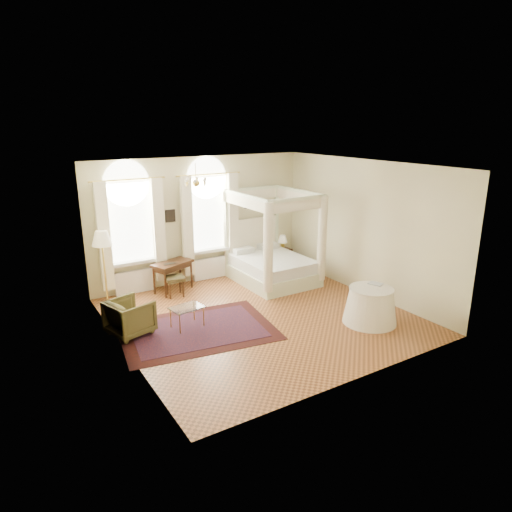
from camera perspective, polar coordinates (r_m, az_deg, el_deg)
The scene contains 18 objects.
ground at distance 10.19m, azimuth 0.59°, elevation -7.57°, with size 6.00×6.00×0.00m, color #A76230.
room_walls at distance 9.56m, azimuth 0.62°, elevation 3.33°, with size 6.00×6.00×6.00m.
window_left at distance 11.48m, azimuth -15.28°, elevation 2.47°, with size 1.62×0.27×3.29m.
window_right at distance 12.21m, azimuth -5.82°, elevation 3.79°, with size 1.62×0.27×3.29m.
chandelier at distance 10.02m, azimuth -7.51°, elevation 9.19°, with size 0.51×0.45×0.50m.
wall_pictures at distance 12.17m, azimuth -6.56°, elevation 5.66°, with size 2.54×0.03×0.39m.
canopy_bed at distance 12.19m, azimuth 2.10°, elevation -0.72°, with size 1.87×2.27×2.43m.
nightstand at distance 13.52m, azimuth 3.48°, elevation -0.21°, with size 0.39×0.35×0.55m, color #371C0F.
nightstand_lamp at distance 13.39m, azimuth 3.35°, elevation 2.04°, with size 0.28×0.28×0.41m.
writing_desk at distance 11.65m, azimuth -10.40°, elevation -1.29°, with size 1.14×0.87×0.76m.
laptop at distance 11.49m, azimuth -10.74°, elevation -0.91°, with size 0.32×0.20×0.02m, color black.
stool at distance 11.38m, azimuth -10.13°, elevation -2.95°, with size 0.50×0.50×0.50m.
armchair at distance 9.61m, azimuth -15.49°, elevation -7.37°, with size 0.78×0.81×0.73m, color #4C4520.
coffee_table at distance 9.65m, azimuth -8.64°, elevation -6.57°, with size 0.72×0.55×0.45m.
floor_lamp at distance 10.92m, azimuth -18.70°, elevation 1.65°, with size 0.46×0.46×1.79m.
oriental_rug at distance 9.64m, azimuth -7.31°, elevation -9.15°, with size 3.37×2.65×0.01m.
side_table at distance 10.08m, azimuth 14.09°, elevation -6.02°, with size 1.14×1.14×0.78m.
book at distance 10.08m, azimuth 14.47°, elevation -3.55°, with size 0.22×0.29×0.03m, color black.
Camera 1 is at (-4.98, -7.86, 4.16)m, focal length 32.00 mm.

